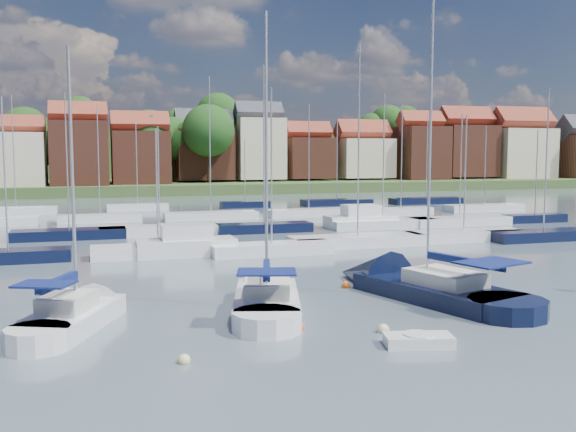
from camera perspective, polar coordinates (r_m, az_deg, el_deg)
name	(u,v)px	position (r m, az deg, el deg)	size (l,w,h in m)	color
ground	(210,223)	(66.84, -6.96, -0.67)	(260.00, 260.00, 0.00)	#42515A
sailboat_left	(82,315)	(29.39, -17.87, -8.33)	(5.93, 9.43, 12.65)	silver
sailboat_centre	(267,297)	(31.28, -1.90, -7.23)	(5.68, 11.33, 14.91)	silver
sailboat_navy	(409,286)	(34.42, 10.68, -6.15)	(7.35, 13.92, 18.56)	black
tender	(418,340)	(25.33, 11.52, -10.79)	(2.79, 1.78, 0.56)	silver
buoy_b	(184,363)	(23.29, -9.22, -12.78)	(0.47, 0.47, 0.47)	beige
buoy_c	(299,330)	(27.06, 0.96, -10.07)	(0.51, 0.51, 0.51)	#D85914
buoy_d	(383,332)	(26.96, 8.45, -10.19)	(0.52, 0.52, 0.52)	beige
buoy_e	(346,287)	(35.36, 5.16, -6.33)	(0.47, 0.47, 0.47)	#D85914
marina_field	(238,224)	(62.44, -4.45, -0.69)	(79.62, 41.41, 15.93)	silver
far_shore_town	(150,164)	(158.70, -12.16, 4.57)	(212.46, 90.00, 22.27)	#41582C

